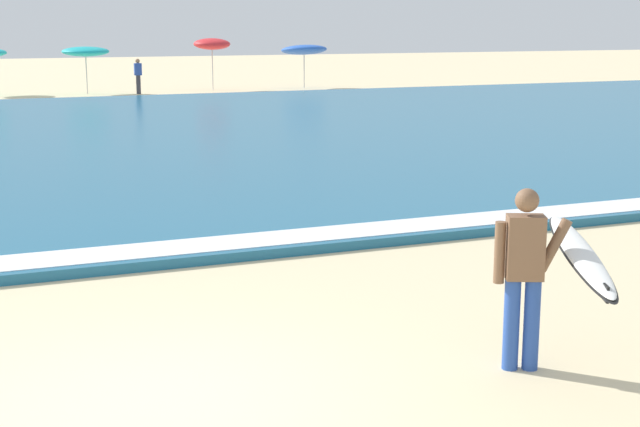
{
  "coord_description": "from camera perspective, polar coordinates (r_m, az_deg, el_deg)",
  "views": [
    {
      "loc": [
        -1.58,
        -7.47,
        3.21
      ],
      "look_at": [
        2.34,
        1.95,
        1.1
      ],
      "focal_mm": 52.16,
      "sensor_mm": 36.0,
      "label": 1
    }
  ],
  "objects": [
    {
      "name": "ground_plane",
      "position": [
        8.28,
        -10.01,
        -11.31
      ],
      "size": [
        160.0,
        160.0,
        0.0
      ],
      "primitive_type": "plane",
      "color": "beige"
    },
    {
      "name": "sea",
      "position": [
        25.96,
        -18.99,
        4.1
      ],
      "size": [
        120.0,
        28.0,
        0.14
      ],
      "primitive_type": "cube",
      "color": "#1E6084",
      "rests_on": "ground"
    },
    {
      "name": "surf_foam",
      "position": [
        12.79,
        -14.85,
        -2.58
      ],
      "size": [
        120.0,
        0.87,
        0.01
      ],
      "primitive_type": "cube",
      "color": "white",
      "rests_on": "sea"
    },
    {
      "name": "surfer_with_board",
      "position": [
        8.82,
        13.88,
        -3.02
      ],
      "size": [
        1.34,
        2.25,
        1.73
      ],
      "color": "#284CA3",
      "rests_on": "ground"
    },
    {
      "name": "beach_umbrella_3",
      "position": [
        43.7,
        -14.19,
        9.61
      ],
      "size": [
        2.1,
        2.11,
        2.13
      ],
      "color": "beige",
      "rests_on": "ground"
    },
    {
      "name": "beach_umbrella_4",
      "position": [
        44.99,
        -6.64,
        10.29
      ],
      "size": [
        1.74,
        1.75,
        2.47
      ],
      "color": "beige",
      "rests_on": "ground"
    },
    {
      "name": "beach_umbrella_5",
      "position": [
        46.04,
        -0.99,
        10.01
      ],
      "size": [
        2.24,
        2.27,
        2.2
      ],
      "color": "beige",
      "rests_on": "ground"
    },
    {
      "name": "beachgoer_near_row_mid",
      "position": [
        43.14,
        -11.1,
        8.33
      ],
      "size": [
        0.32,
        0.2,
        1.58
      ],
      "color": "#383842",
      "rests_on": "ground"
    }
  ]
}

